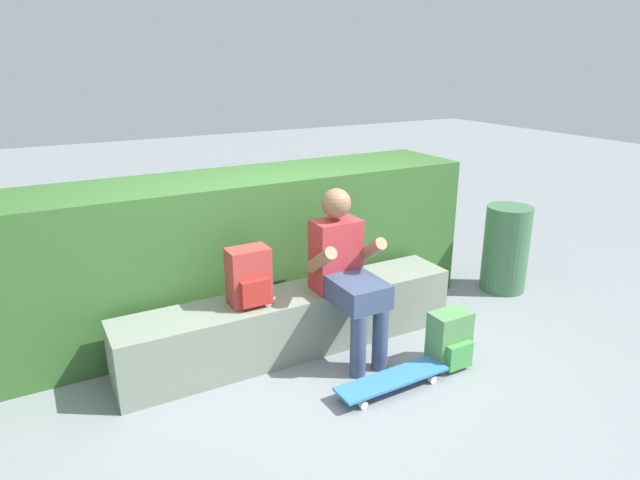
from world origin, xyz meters
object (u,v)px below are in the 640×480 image
Objects in this scene: skateboard_near_person at (392,379)px; backpack_on_ground at (450,340)px; backpack_on_bench at (249,277)px; trash_bin at (506,249)px; bench_main at (294,322)px; person_skater at (346,269)px.

backpack_on_ground is (0.53, 0.06, 0.12)m from skateboard_near_person.
trash_bin is at bearing 1.62° from backpack_on_bench.
backpack_on_ground reaches higher than skateboard_near_person.
backpack_on_ground is at bearing -149.79° from trash_bin.
backpack_on_bench is at bearing -178.38° from bench_main.
skateboard_near_person is at bearing -155.83° from trash_bin.
skateboard_near_person is 2.08m from trash_bin.
person_skater reaches higher than skateboard_near_person.
backpack_on_bench reaches higher than backpack_on_ground.
skateboard_near_person is 0.55m from backpack_on_ground.
person_skater reaches higher than backpack_on_ground.
skateboard_near_person is (0.33, -0.78, -0.15)m from bench_main.
backpack_on_bench is 1.46m from backpack_on_ground.
bench_main is 0.86m from skateboard_near_person.
backpack_on_bench is 0.50× the size of trash_bin.
skateboard_near_person is 2.01× the size of backpack_on_bench.
person_skater is at bearing -33.48° from bench_main.
bench_main is 1.12m from backpack_on_ground.
backpack_on_bench reaches higher than bench_main.
backpack_on_bench is (-0.33, -0.01, 0.42)m from bench_main.
backpack_on_bench is at bearing 162.90° from person_skater.
backpack_on_bench reaches higher than trash_bin.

